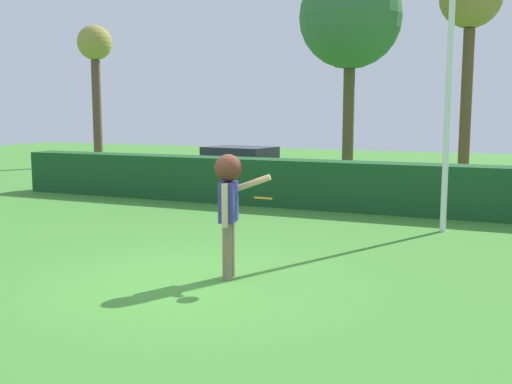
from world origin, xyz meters
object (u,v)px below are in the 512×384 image
at_px(frisbee, 263,198).
at_px(lamppost, 450,47).
at_px(birch_tree, 350,18).
at_px(bare_elm_tree, 95,55).
at_px(person, 229,196).
at_px(oak_tree, 471,5).
at_px(parked_car_red, 240,164).

bearing_deg(frisbee, lamppost, 68.05).
relative_size(birch_tree, bare_elm_tree, 1.24).
relative_size(person, oak_tree, 0.24).
bearing_deg(frisbee, bare_elm_tree, 134.45).
xyz_separation_m(lamppost, oak_tree, (-0.46, 10.60, 2.51)).
bearing_deg(frisbee, person, -177.98).
xyz_separation_m(frisbee, lamppost, (1.95, 4.83, 2.46)).
relative_size(parked_car_red, oak_tree, 0.58).
bearing_deg(birch_tree, parked_car_red, -123.42).
xyz_separation_m(birch_tree, oak_tree, (4.11, 0.89, 0.35)).
relative_size(person, lamppost, 0.27).
bearing_deg(person, lamppost, 62.99).
bearing_deg(person, birch_tree, 98.20).
bearing_deg(bare_elm_tree, birch_tree, -0.18).
distance_m(lamppost, parked_car_red, 9.67).
relative_size(parked_car_red, birch_tree, 0.56).
xyz_separation_m(lamppost, birch_tree, (-4.57, 9.71, 2.16)).
bearing_deg(lamppost, birch_tree, 115.19).
relative_size(lamppost, oak_tree, 0.89).
distance_m(bare_elm_tree, oak_tree, 15.86).
xyz_separation_m(frisbee, bare_elm_tree, (-14.30, 14.58, 3.74)).
relative_size(person, birch_tree, 0.23).
bearing_deg(bare_elm_tree, person, -46.66).
height_order(frisbee, birch_tree, birch_tree).
height_order(person, birch_tree, birch_tree).
relative_size(person, frisbee, 7.06).
xyz_separation_m(frisbee, birch_tree, (-2.62, 14.54, 4.62)).
height_order(person, lamppost, lamppost).
bearing_deg(frisbee, birch_tree, 100.23).
xyz_separation_m(parked_car_red, bare_elm_tree, (-9.03, 4.05, 4.26)).
xyz_separation_m(person, parked_car_red, (-4.74, 10.55, -0.52)).
bearing_deg(lamppost, person, -117.01).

